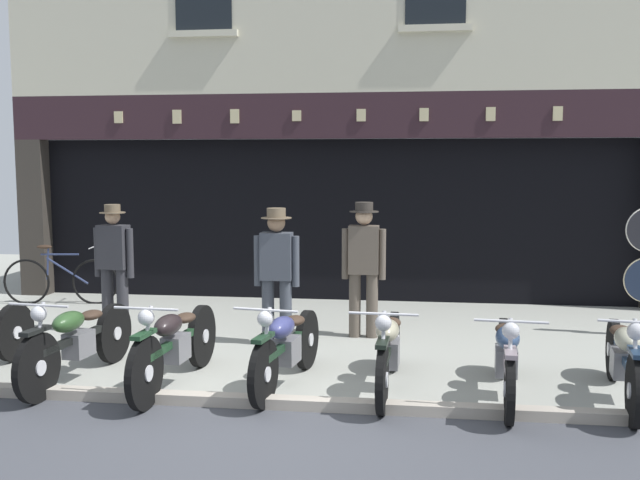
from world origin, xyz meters
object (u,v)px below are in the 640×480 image
(motorcycle_center_left, at_px, (175,344))
(advert_board_near, at_px, (213,194))
(motorcycle_right, at_px, (506,356))
(leaning_bicycle, at_px, (60,280))
(salesman_right, at_px, (364,262))
(motorcycle_far_right, at_px, (624,358))
(motorcycle_left, at_px, (78,340))
(advert_board_far, at_px, (151,192))
(salesman_left, at_px, (114,263))
(shopkeeper_center, at_px, (277,269))
(motorcycle_center, at_px, (286,346))
(motorcycle_center_right, at_px, (389,349))

(motorcycle_center_left, bearing_deg, advert_board_near, -74.51)
(motorcycle_right, xyz_separation_m, leaning_bicycle, (-6.42, 3.78, -0.03))
(leaning_bicycle, bearing_deg, salesman_right, 64.69)
(motorcycle_center_left, relative_size, motorcycle_far_right, 1.04)
(motorcycle_left, distance_m, advert_board_far, 5.06)
(motorcycle_center_left, xyz_separation_m, advert_board_far, (-2.05, 4.83, 1.30))
(advert_board_near, bearing_deg, salesman_right, -43.46)
(motorcycle_left, relative_size, motorcycle_far_right, 1.02)
(salesman_left, bearing_deg, motorcycle_left, 110.67)
(shopkeeper_center, height_order, salesman_right, salesman_right)
(motorcycle_center, height_order, advert_board_far, advert_board_far)
(motorcycle_right, relative_size, advert_board_near, 1.87)
(motorcycle_right, bearing_deg, salesman_right, -51.36)
(salesman_left, bearing_deg, advert_board_near, -93.40)
(motorcycle_center, xyz_separation_m, shopkeeper_center, (-0.41, 1.63, 0.52))
(motorcycle_center_left, bearing_deg, motorcycle_center, -169.29)
(motorcycle_center_left, distance_m, motorcycle_far_right, 4.30)
(motorcycle_right, bearing_deg, advert_board_near, -44.14)
(motorcycle_center_left, distance_m, motorcycle_center_right, 2.12)
(advert_board_far, bearing_deg, motorcycle_center_right, -48.37)
(salesman_left, height_order, salesman_right, salesman_right)
(motorcycle_center_right, distance_m, salesman_left, 4.13)
(motorcycle_center_right, xyz_separation_m, leaning_bicycle, (-5.30, 3.68, -0.03))
(motorcycle_right, height_order, advert_board_near, advert_board_near)
(motorcycle_right, bearing_deg, motorcycle_left, 4.72)
(motorcycle_left, distance_m, motorcycle_center_left, 1.05)
(salesman_left, bearing_deg, shopkeeper_center, 179.77)
(motorcycle_right, relative_size, salesman_left, 1.21)
(advert_board_near, relative_size, leaning_bicycle, 0.61)
(shopkeeper_center, relative_size, salesman_right, 0.97)
(motorcycle_center_right, height_order, leaning_bicycle, leaning_bicycle)
(motorcycle_left, distance_m, salesman_left, 2.13)
(motorcycle_right, bearing_deg, leaning_bicycle, -25.92)
(salesman_right, bearing_deg, motorcycle_center, 74.11)
(motorcycle_center_right, xyz_separation_m, motorcycle_far_right, (2.19, -0.05, -0.00))
(motorcycle_left, bearing_deg, salesman_left, -71.04)
(motorcycle_center, xyz_separation_m, motorcycle_center_right, (1.01, 0.02, -0.00))
(advert_board_near, bearing_deg, motorcycle_right, -48.72)
(advert_board_far, bearing_deg, shopkeeper_center, -48.34)
(motorcycle_far_right, bearing_deg, motorcycle_center_left, 9.20)
(motorcycle_center_left, height_order, advert_board_far, advert_board_far)
(motorcycle_center, relative_size, advert_board_near, 1.78)
(motorcycle_far_right, height_order, shopkeeper_center, shopkeeper_center)
(salesman_right, bearing_deg, salesman_left, 4.04)
(advert_board_near, bearing_deg, motorcycle_center_left, -78.66)
(motorcycle_center_right, height_order, motorcycle_right, motorcycle_center_right)
(motorcycle_center_right, xyz_separation_m, advert_board_near, (-3.08, 4.68, 1.29))
(motorcycle_center, bearing_deg, motorcycle_left, 10.97)
(motorcycle_center, distance_m, advert_board_near, 5.30)
(motorcycle_left, height_order, salesman_right, salesman_right)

